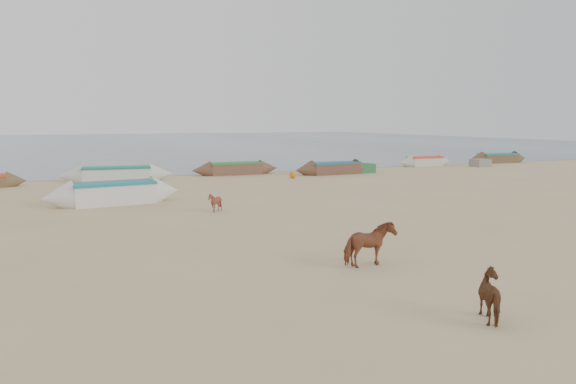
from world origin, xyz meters
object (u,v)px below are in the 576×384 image
at_px(near_canoe, 113,193).
at_px(calf_right, 496,296).
at_px(cow_adult, 369,245).
at_px(calf_front, 215,202).

bearing_deg(near_canoe, calf_right, -82.51).
distance_m(cow_adult, calf_front, 9.97).
relative_size(calf_front, near_canoe, 0.13).
bearing_deg(calf_right, cow_adult, 2.22).
distance_m(calf_front, calf_right, 14.25).
bearing_deg(calf_right, calf_front, 6.11).
height_order(calf_front, calf_right, calf_right).
height_order(cow_adult, calf_right, cow_adult).
height_order(cow_adult, near_canoe, cow_adult).
distance_m(cow_adult, calf_right, 4.30).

